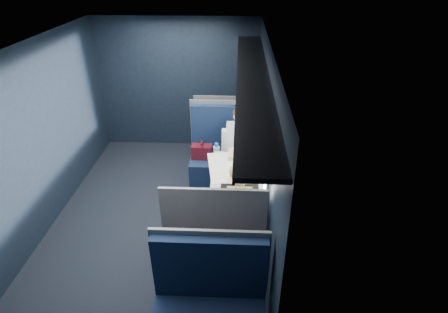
{
  "coord_description": "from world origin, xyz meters",
  "views": [
    {
      "loc": [
        1.07,
        -3.78,
        3.16
      ],
      "look_at": [
        0.9,
        0.0,
        0.95
      ],
      "focal_mm": 28.0,
      "sensor_mm": 36.0,
      "label": 1
    }
  ],
  "objects_px": {
    "bottle_small": "(248,149)",
    "seat_bay_near": "(223,158)",
    "man": "(240,146)",
    "seat_bay_far": "(216,237)",
    "cup": "(250,151)",
    "seat_row_front": "(226,132)",
    "seat_row_back": "(209,310)",
    "woman": "(239,206)",
    "table": "(234,176)",
    "laptop": "(252,168)"
  },
  "relations": [
    {
      "from": "table",
      "to": "seat_row_back",
      "type": "distance_m",
      "value": 1.82
    },
    {
      "from": "laptop",
      "to": "seat_row_back",
      "type": "bearing_deg",
      "value": -102.89
    },
    {
      "from": "man",
      "to": "woman",
      "type": "distance_m",
      "value": 1.41
    },
    {
      "from": "table",
      "to": "bottle_small",
      "type": "xyz_separation_m",
      "value": [
        0.18,
        0.39,
        0.18
      ]
    },
    {
      "from": "man",
      "to": "seat_bay_far",
      "type": "bearing_deg",
      "value": -99.03
    },
    {
      "from": "seat_bay_near",
      "to": "woman",
      "type": "xyz_separation_m",
      "value": [
        0.26,
        -1.58,
        0.31
      ]
    },
    {
      "from": "seat_bay_far",
      "to": "seat_row_back",
      "type": "bearing_deg",
      "value": -90.0
    },
    {
      "from": "seat_bay_far",
      "to": "seat_row_back",
      "type": "relative_size",
      "value": 1.09
    },
    {
      "from": "seat_bay_near",
      "to": "laptop",
      "type": "distance_m",
      "value": 1.07
    },
    {
      "from": "seat_bay_near",
      "to": "man",
      "type": "relative_size",
      "value": 0.95
    },
    {
      "from": "table",
      "to": "seat_bay_near",
      "type": "relative_size",
      "value": 0.79
    },
    {
      "from": "woman",
      "to": "laptop",
      "type": "relative_size",
      "value": 3.5
    },
    {
      "from": "table",
      "to": "woman",
      "type": "xyz_separation_m",
      "value": [
        0.07,
        -0.71,
        0.06
      ]
    },
    {
      "from": "table",
      "to": "seat_bay_far",
      "type": "distance_m",
      "value": 0.93
    },
    {
      "from": "man",
      "to": "cup",
      "type": "height_order",
      "value": "man"
    },
    {
      "from": "man",
      "to": "bottle_small",
      "type": "bearing_deg",
      "value": -70.17
    },
    {
      "from": "seat_bay_far",
      "to": "woman",
      "type": "height_order",
      "value": "woman"
    },
    {
      "from": "seat_row_front",
      "to": "seat_bay_near",
      "type": "bearing_deg",
      "value": -90.68
    },
    {
      "from": "table",
      "to": "laptop",
      "type": "distance_m",
      "value": 0.27
    },
    {
      "from": "man",
      "to": "bottle_small",
      "type": "distance_m",
      "value": 0.35
    },
    {
      "from": "seat_bay_far",
      "to": "cup",
      "type": "relative_size",
      "value": 14.09
    },
    {
      "from": "laptop",
      "to": "bottle_small",
      "type": "bearing_deg",
      "value": 95.74
    },
    {
      "from": "seat_row_front",
      "to": "seat_row_back",
      "type": "bearing_deg",
      "value": -90.0
    },
    {
      "from": "seat_row_front",
      "to": "woman",
      "type": "height_order",
      "value": "woman"
    },
    {
      "from": "man",
      "to": "woman",
      "type": "relative_size",
      "value": 1.0
    },
    {
      "from": "seat_bay_near",
      "to": "seat_row_back",
      "type": "relative_size",
      "value": 1.09
    },
    {
      "from": "seat_row_front",
      "to": "cup",
      "type": "distance_m",
      "value": 1.46
    },
    {
      "from": "seat_row_front",
      "to": "cup",
      "type": "height_order",
      "value": "seat_row_front"
    },
    {
      "from": "laptop",
      "to": "bottle_small",
      "type": "distance_m",
      "value": 0.43
    },
    {
      "from": "seat_row_front",
      "to": "bottle_small",
      "type": "distance_m",
      "value": 1.52
    },
    {
      "from": "seat_bay_far",
      "to": "bottle_small",
      "type": "relative_size",
      "value": 5.32
    },
    {
      "from": "seat_bay_near",
      "to": "seat_row_back",
      "type": "distance_m",
      "value": 2.67
    },
    {
      "from": "seat_bay_far",
      "to": "woman",
      "type": "relative_size",
      "value": 0.95
    },
    {
      "from": "seat_row_back",
      "to": "laptop",
      "type": "relative_size",
      "value": 3.07
    },
    {
      "from": "seat_bay_near",
      "to": "seat_row_back",
      "type": "bearing_deg",
      "value": -89.76
    },
    {
      "from": "table",
      "to": "cup",
      "type": "distance_m",
      "value": 0.5
    },
    {
      "from": "man",
      "to": "laptop",
      "type": "distance_m",
      "value": 0.75
    },
    {
      "from": "laptop",
      "to": "bottle_small",
      "type": "xyz_separation_m",
      "value": [
        -0.04,
        0.42,
        0.04
      ]
    },
    {
      "from": "seat_row_back",
      "to": "laptop",
      "type": "height_order",
      "value": "seat_row_back"
    },
    {
      "from": "seat_bay_far",
      "to": "bottle_small",
      "type": "bearing_deg",
      "value": 74.07
    },
    {
      "from": "table",
      "to": "bottle_small",
      "type": "distance_m",
      "value": 0.47
    },
    {
      "from": "table",
      "to": "seat_bay_near",
      "type": "xyz_separation_m",
      "value": [
        -0.19,
        0.87,
        -0.24
      ]
    },
    {
      "from": "bottle_small",
      "to": "seat_bay_near",
      "type": "bearing_deg",
      "value": 127.76
    },
    {
      "from": "seat_bay_far",
      "to": "bottle_small",
      "type": "distance_m",
      "value": 1.38
    },
    {
      "from": "laptop",
      "to": "cup",
      "type": "relative_size",
      "value": 4.22
    },
    {
      "from": "seat_bay_near",
      "to": "seat_bay_far",
      "type": "xyz_separation_m",
      "value": [
        0.01,
        -1.75,
        -0.01
      ]
    },
    {
      "from": "seat_row_back",
      "to": "cup",
      "type": "bearing_deg",
      "value": 80.18
    },
    {
      "from": "man",
      "to": "cup",
      "type": "bearing_deg",
      "value": -62.09
    },
    {
      "from": "woman",
      "to": "cup",
      "type": "xyz_separation_m",
      "value": [
        0.14,
        1.15,
        0.06
      ]
    },
    {
      "from": "seat_bay_near",
      "to": "man",
      "type": "xyz_separation_m",
      "value": [
        0.26,
        -0.17,
        0.3
      ]
    }
  ]
}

